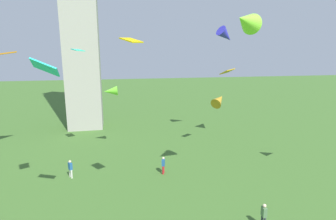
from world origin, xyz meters
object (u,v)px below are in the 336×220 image
(kite_flying_6, at_px, (78,50))
(kite_flying_7, at_px, (246,21))
(kite_flying_3, at_px, (45,67))
(person_2, at_px, (264,214))
(kite_flying_4, at_px, (219,100))
(kite_flying_9, at_px, (227,71))
(kite_flying_1, at_px, (8,53))
(person_0, at_px, (163,164))
(kite_flying_8, at_px, (226,35))
(kite_flying_0, at_px, (131,40))
(person_1, at_px, (70,168))
(kite_flying_2, at_px, (111,91))

(kite_flying_6, height_order, kite_flying_7, kite_flying_7)
(kite_flying_3, xyz_separation_m, kite_flying_6, (0.49, 12.10, 1.15))
(kite_flying_6, distance_m, kite_flying_7, 16.65)
(person_2, xyz_separation_m, kite_flying_4, (5.61, 21.08, 3.74))
(kite_flying_9, bearing_deg, kite_flying_1, -9.11)
(kite_flying_3, bearing_deg, kite_flying_4, 55.65)
(person_0, xyz_separation_m, kite_flying_8, (9.64, 8.84, 12.41))
(kite_flying_1, bearing_deg, kite_flying_0, -126.32)
(person_2, distance_m, kite_flying_9, 15.60)
(kite_flying_3, height_order, kite_flying_6, kite_flying_6)
(person_1, relative_size, kite_flying_6, 1.01)
(person_1, distance_m, kite_flying_6, 11.49)
(kite_flying_1, height_order, kite_flying_4, kite_flying_1)
(person_0, bearing_deg, person_2, -130.79)
(kite_flying_2, bearing_deg, person_0, 36.83)
(person_2, bearing_deg, kite_flying_3, -93.55)
(person_1, bearing_deg, kite_flying_2, 117.51)
(kite_flying_7, bearing_deg, kite_flying_3, -124.62)
(kite_flying_0, relative_size, kite_flying_9, 0.83)
(person_2, relative_size, kite_flying_1, 1.07)
(person_1, distance_m, person_2, 16.64)
(kite_flying_2, bearing_deg, kite_flying_3, -10.92)
(person_2, relative_size, kite_flying_2, 1.03)
(person_2, height_order, kite_flying_9, kite_flying_9)
(kite_flying_2, distance_m, kite_flying_9, 12.89)
(kite_flying_1, distance_m, kite_flying_4, 27.36)
(person_1, bearing_deg, kite_flying_4, 90.44)
(person_1, distance_m, kite_flying_1, 11.63)
(person_0, height_order, kite_flying_2, kite_flying_2)
(kite_flying_2, relative_size, kite_flying_3, 1.09)
(person_0, height_order, kite_flying_9, kite_flying_9)
(kite_flying_9, bearing_deg, kite_flying_6, -39.14)
(person_2, distance_m, kite_flying_0, 13.81)
(kite_flying_6, bearing_deg, kite_flying_8, 72.78)
(person_2, xyz_separation_m, kite_flying_8, (4.81, 17.99, 12.40))
(person_0, distance_m, kite_flying_4, 16.28)
(kite_flying_4, relative_size, kite_flying_7, 1.15)
(kite_flying_4, distance_m, kite_flying_9, 9.76)
(person_0, bearing_deg, kite_flying_8, -26.06)
(person_2, xyz_separation_m, kite_flying_2, (-9.38, 16.10, 6.11))
(person_0, bearing_deg, kite_flying_1, 133.25)
(person_0, relative_size, kite_flying_6, 1.00)
(kite_flying_0, xyz_separation_m, kite_flying_9, (10.90, 10.15, -2.62))
(kite_flying_6, bearing_deg, kite_flying_4, 81.43)
(person_1, relative_size, kite_flying_4, 0.55)
(kite_flying_8, bearing_deg, kite_flying_1, 104.76)
(person_2, relative_size, kite_flying_6, 1.00)
(kite_flying_2, relative_size, kite_flying_4, 0.53)
(kite_flying_2, bearing_deg, kite_flying_8, 101.18)
(person_0, height_order, kite_flying_4, kite_flying_4)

